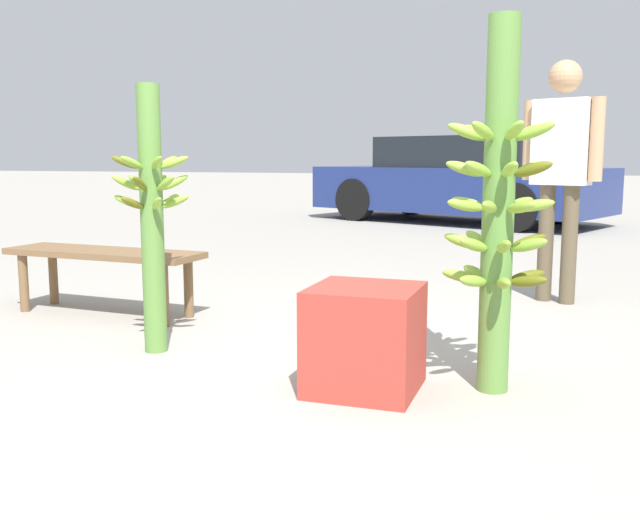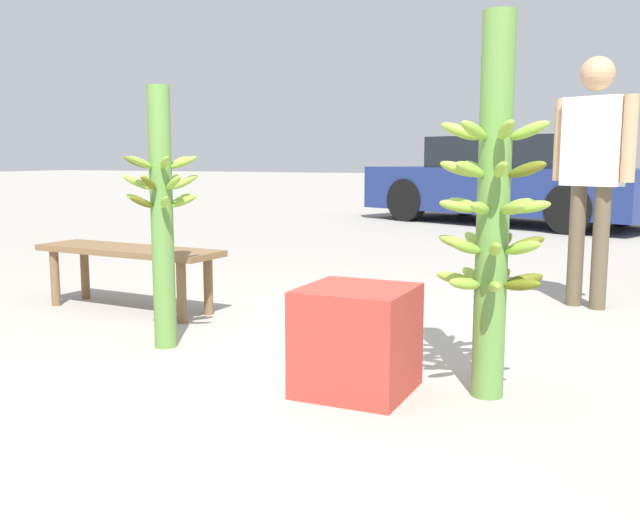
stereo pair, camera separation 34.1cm
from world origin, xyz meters
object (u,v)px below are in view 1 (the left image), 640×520
(banana_stalk_left, at_px, (152,214))
(vendor_person, at_px, (561,158))
(produce_crate, at_px, (365,339))
(market_bench, at_px, (104,260))
(parked_car, at_px, (460,180))
(banana_stalk_center, at_px, (498,208))

(banana_stalk_left, height_order, vendor_person, vendor_person)
(produce_crate, bearing_deg, market_bench, 155.17)
(banana_stalk_left, xyz_separation_m, produce_crate, (1.21, -0.26, -0.49))
(banana_stalk_left, distance_m, vendor_person, 2.86)
(market_bench, distance_m, parked_car, 7.55)
(banana_stalk_left, distance_m, market_bench, 1.10)
(banana_stalk_center, xyz_separation_m, produce_crate, (-0.53, -0.18, -0.57))
(vendor_person, relative_size, parked_car, 0.35)
(market_bench, bearing_deg, banana_stalk_center, -12.84)
(vendor_person, distance_m, parked_car, 6.26)
(parked_car, bearing_deg, vendor_person, -144.43)
(market_bench, bearing_deg, banana_stalk_left, -36.63)
(banana_stalk_center, bearing_deg, banana_stalk_left, 177.38)
(market_bench, relative_size, produce_crate, 2.96)
(banana_stalk_center, relative_size, vendor_person, 0.96)
(banana_stalk_center, xyz_separation_m, market_bench, (-2.54, 0.75, -0.45))
(banana_stalk_left, relative_size, vendor_person, 0.83)
(market_bench, distance_m, produce_crate, 2.21)
(parked_car, bearing_deg, banana_stalk_left, -161.75)
(vendor_person, distance_m, market_bench, 3.16)
(banana_stalk_left, relative_size, produce_crate, 3.00)
(banana_stalk_center, bearing_deg, parked_car, 98.83)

